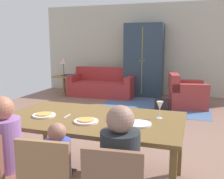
{
  "coord_description": "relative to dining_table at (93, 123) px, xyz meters",
  "views": [
    {
      "loc": [
        1.32,
        -3.71,
        1.56
      ],
      "look_at": [
        0.11,
        0.0,
        0.85
      ],
      "focal_mm": 41.71,
      "sensor_mm": 36.0,
      "label": 1
    }
  ],
  "objects": [
    {
      "name": "book_upper",
      "position": [
        -2.55,
        4.38,
        -0.08
      ],
      "size": [
        0.22,
        0.16,
        0.03
      ],
      "primitive_type": "cube",
      "color": "#334388",
      "rests_on": "book_lower"
    },
    {
      "name": "fork",
      "position": [
        -0.29,
        -0.05,
        0.07
      ],
      "size": [
        0.02,
        0.15,
        0.01
      ],
      "primitive_type": "cube",
      "rotation": [
        0.0,
        0.0,
        0.03
      ],
      "color": "silver",
      "rests_on": "dining_table"
    },
    {
      "name": "couch",
      "position": [
        -1.57,
        4.62,
        -0.4
      ],
      "size": [
        1.9,
        0.86,
        0.82
      ],
      "color": "#A42F2F",
      "rests_on": "ground_plane"
    },
    {
      "name": "back_wall",
      "position": [
        -0.28,
        5.41,
        0.65
      ],
      "size": [
        6.92,
        0.1,
        2.7
      ],
      "primitive_type": "cube",
      "color": "#BCB8A1",
      "rests_on": "ground_plane"
    },
    {
      "name": "plate_near_child",
      "position": [
        0.0,
        -0.18,
        0.07
      ],
      "size": [
        0.25,
        0.25,
        0.02
      ],
      "primitive_type": "cylinder",
      "color": "silver",
      "rests_on": "dining_table"
    },
    {
      "name": "pizza_near_man",
      "position": [
        -0.53,
        -0.12,
        0.09
      ],
      "size": [
        0.17,
        0.17,
        0.01
      ],
      "primitive_type": "cylinder",
      "color": "gold",
      "rests_on": "plate_near_man"
    },
    {
      "name": "person_child",
      "position": [
        -0.0,
        -0.73,
        -0.27
      ],
      "size": [
        0.22,
        0.3,
        0.92
      ],
      "color": "#2E2C47",
      "rests_on": "ground_plane"
    },
    {
      "name": "person_woman",
      "position": [
        0.53,
        -0.72,
        -0.18
      ],
      "size": [
        0.3,
        0.41,
        1.11
      ],
      "color": "navy",
      "rests_on": "ground_plane"
    },
    {
      "name": "side_table",
      "position": [
        -2.7,
        4.36,
        -0.32
      ],
      "size": [
        0.56,
        0.56,
        0.58
      ],
      "color": "olive",
      "rests_on": "ground_plane"
    },
    {
      "name": "plate_near_woman",
      "position": [
        0.53,
        -0.1,
        0.07
      ],
      "size": [
        0.25,
        0.25,
        0.02
      ],
      "primitive_type": "cylinder",
      "color": "silver",
      "rests_on": "dining_table"
    },
    {
      "name": "book_lower",
      "position": [
        -2.49,
        4.35,
        -0.1
      ],
      "size": [
        0.22,
        0.16,
        0.03
      ],
      "primitive_type": "cube",
      "color": "#9B322F",
      "rests_on": "side_table"
    },
    {
      "name": "armchair",
      "position": [
        0.82,
        3.95,
        -0.38
      ],
      "size": [
        1.0,
        1.0,
        0.82
      ],
      "color": "#9A3532",
      "rests_on": "ground_plane"
    },
    {
      "name": "wine_glass",
      "position": [
        0.69,
        0.18,
        0.19
      ],
      "size": [
        0.07,
        0.07,
        0.19
      ],
      "color": "silver",
      "rests_on": "dining_table"
    },
    {
      "name": "plate_near_man",
      "position": [
        -0.53,
        -0.12,
        0.07
      ],
      "size": [
        0.25,
        0.25,
        0.02
      ],
      "primitive_type": "cylinder",
      "color": "silver",
      "rests_on": "dining_table"
    },
    {
      "name": "area_rug",
      "position": [
        0.11,
        3.76,
        -0.69
      ],
      "size": [
        2.6,
        1.8,
        0.01
      ],
      "primitive_type": "cube",
      "color": "#45638D",
      "rests_on": "ground_plane"
    },
    {
      "name": "armoire",
      "position": [
        -0.43,
        5.02,
        0.35
      ],
      "size": [
        1.1,
        0.59,
        2.1
      ],
      "color": "#293B4A",
      "rests_on": "ground_plane"
    },
    {
      "name": "knife",
      "position": [
        0.17,
        0.1,
        0.07
      ],
      "size": [
        0.06,
        0.17,
        0.01
      ],
      "primitive_type": "cube",
      "rotation": [
        0.0,
        0.0,
        0.28
      ],
      "color": "silver",
      "rests_on": "dining_table"
    },
    {
      "name": "ground_plane",
      "position": [
        -0.28,
        1.98,
        -0.71
      ],
      "size": [
        6.92,
        6.76,
        0.02
      ],
      "primitive_type": "cube",
      "color": "#815E50"
    },
    {
      "name": "table_lamp",
      "position": [
        -2.7,
        4.36,
        0.31
      ],
      "size": [
        0.26,
        0.26,
        0.54
      ],
      "color": "#4E4637",
      "rests_on": "side_table"
    },
    {
      "name": "handbag",
      "position": [
        0.32,
        3.46,
        -0.57
      ],
      "size": [
        0.32,
        0.16,
        0.26
      ],
      "primitive_type": "cube",
      "color": "#2E1E1E",
      "rests_on": "ground_plane"
    },
    {
      "name": "dining_table",
      "position": [
        0.0,
        0.0,
        0.0
      ],
      "size": [
        1.92,
        1.08,
        0.76
      ],
      "color": "brown",
      "rests_on": "ground_plane"
    },
    {
      "name": "pizza_near_child",
      "position": [
        0.0,
        -0.18,
        0.09
      ],
      "size": [
        0.17,
        0.17,
        0.01
      ],
      "primitive_type": "cylinder",
      "color": "gold",
      "rests_on": "plate_near_child"
    },
    {
      "name": "person_man",
      "position": [
        -0.53,
        -0.72,
        -0.18
      ],
      "size": [
        0.3,
        0.41,
        1.11
      ],
      "color": "#333947",
      "rests_on": "ground_plane"
    }
  ]
}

